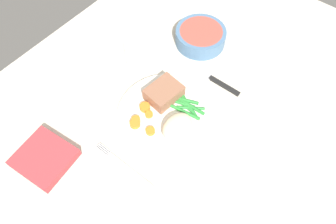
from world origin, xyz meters
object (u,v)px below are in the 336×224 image
object	(u,v)px
knife	(207,76)
water_glass	(113,55)
meat_portion	(164,93)
salad_bowl	(201,36)
dinner_plate	(168,116)
fork	(125,166)
napkin	(44,158)

from	to	relation	value
knife	water_glass	distance (cm)	25.12
water_glass	meat_portion	bearing A→B (deg)	-91.43
meat_portion	salad_bowl	world-z (taller)	meat_portion
dinner_plate	fork	bearing A→B (deg)	-179.06
napkin	meat_portion	bearing A→B (deg)	-20.53
dinner_plate	knife	distance (cm)	16.30
water_glass	salad_bowl	size ratio (longest dim) A/B	0.74
knife	salad_bowl	xyz separation A→B (cm)	(8.77, 8.54, 2.25)
salad_bowl	knife	bearing A→B (deg)	-135.75
dinner_plate	napkin	xyz separation A→B (cm)	(-25.46, 14.62, 0.28)
water_glass	salad_bowl	world-z (taller)	water_glass
dinner_plate	meat_portion	distance (cm)	5.66
meat_portion	water_glass	xyz separation A→B (cm)	(0.43, 17.22, 1.02)
fork	napkin	size ratio (longest dim) A/B	1.43
dinner_plate	water_glass	bearing A→B (deg)	79.96
meat_portion	fork	distance (cm)	19.73
water_glass	napkin	world-z (taller)	water_glass
water_glass	salad_bowl	xyz separation A→B (cm)	(21.33, -12.81, -1.89)
salad_bowl	napkin	bearing A→B (deg)	172.83
knife	napkin	world-z (taller)	napkin
dinner_plate	napkin	distance (cm)	29.36
fork	napkin	distance (cm)	17.79
dinner_plate	water_glass	xyz separation A→B (cm)	(3.73, 21.07, 3.54)
fork	water_glass	size ratio (longest dim) A/B	1.62
dinner_plate	fork	size ratio (longest dim) A/B	1.47
knife	napkin	xyz separation A→B (cm)	(-41.75, 14.90, 0.88)
fork	salad_bowl	bearing A→B (deg)	10.72
dinner_plate	meat_portion	size ratio (longest dim) A/B	2.99
meat_portion	water_glass	bearing A→B (deg)	88.57
fork	knife	bearing A→B (deg)	-1.12
knife	salad_bowl	distance (cm)	12.45
knife	meat_portion	bearing A→B (deg)	164.56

